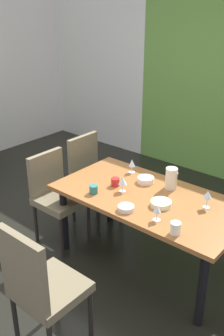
{
  "coord_description": "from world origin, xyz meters",
  "views": [
    {
      "loc": [
        2.38,
        -1.97,
        2.31
      ],
      "look_at": [
        0.3,
        0.48,
        0.85
      ],
      "focal_mm": 40.0,
      "sensor_mm": 36.0,
      "label": 1
    }
  ],
  "objects": [
    {
      "name": "wine_glass_right",
      "position": [
        0.34,
        0.74,
        0.82
      ],
      "size": [
        0.07,
        0.07,
        0.14
      ],
      "color": "silver",
      "rests_on": "dining_table"
    },
    {
      "name": "back_panel_interior",
      "position": [
        -1.89,
        2.68,
        1.33
      ],
      "size": [
        1.96,
        0.1,
        2.66
      ],
      "primitive_type": "cube",
      "color": "silver",
      "rests_on": "ground_plane"
    },
    {
      "name": "chair_left_far",
      "position": [
        -0.19,
        0.71,
        0.55
      ],
      "size": [
        0.45,
        0.44,
        0.97
      ],
      "rotation": [
        0.0,
        0.0,
        -1.57
      ],
      "color": "#6F644B",
      "rests_on": "ground_plane"
    },
    {
      "name": "chair_head_near",
      "position": [
        0.76,
        -0.8,
        0.57
      ],
      "size": [
        0.44,
        0.44,
        1.02
      ],
      "color": "#6F644B",
      "rests_on": "ground_plane"
    },
    {
      "name": "wine_glass_north",
      "position": [
        1.03,
        0.16,
        0.82
      ],
      "size": [
        0.06,
        0.06,
        0.13
      ],
      "color": "silver",
      "rests_on": "dining_table"
    },
    {
      "name": "wine_glass_west",
      "position": [
        1.23,
        0.59,
        0.84
      ],
      "size": [
        0.07,
        0.07,
        0.15
      ],
      "color": "silver",
      "rests_on": "dining_table"
    },
    {
      "name": "cup_near_shelf",
      "position": [
        0.35,
        0.17,
        0.76
      ],
      "size": [
        0.08,
        0.08,
        0.07
      ],
      "primitive_type": "cylinder",
      "color": "#2C7270",
      "rests_on": "dining_table"
    },
    {
      "name": "serving_bowl_near_window",
      "position": [
        0.75,
        0.12,
        0.75
      ],
      "size": [
        0.14,
        0.14,
        0.04
      ],
      "primitive_type": "cylinder",
      "color": "silver",
      "rests_on": "dining_table"
    },
    {
      "name": "serving_bowl_left",
      "position": [
        0.58,
        0.65,
        0.75
      ],
      "size": [
        0.16,
        0.16,
        0.05
      ],
      "primitive_type": "cylinder",
      "color": "white",
      "rests_on": "dining_table"
    },
    {
      "name": "chair_left_near",
      "position": [
        -0.19,
        0.18,
        0.54
      ],
      "size": [
        0.45,
        0.44,
        0.94
      ],
      "rotation": [
        0.0,
        0.0,
        -1.57
      ],
      "color": "#6F644B",
      "rests_on": "ground_plane"
    },
    {
      "name": "ground_plane",
      "position": [
        0.0,
        0.0,
        -0.01
      ],
      "size": [
        5.74,
        5.46,
        0.02
      ],
      "primitive_type": "cube",
      "color": "black"
    },
    {
      "name": "cup_corner",
      "position": [
        1.23,
        0.1,
        0.77
      ],
      "size": [
        0.08,
        0.08,
        0.09
      ],
      "primitive_type": "cylinder",
      "color": "white",
      "rests_on": "dining_table"
    },
    {
      "name": "dining_table",
      "position": [
        0.75,
        0.45,
        0.64
      ],
      "size": [
        1.69,
        0.89,
        0.72
      ],
      "color": "#965D2F",
      "rests_on": "ground_plane"
    },
    {
      "name": "pitcher_front",
      "position": [
        0.82,
        0.7,
        0.83
      ],
      "size": [
        0.12,
        0.11,
        0.2
      ],
      "color": "beige",
      "rests_on": "dining_table"
    },
    {
      "name": "serving_bowl_south",
      "position": [
        0.93,
        0.37,
        0.75
      ],
      "size": [
        0.18,
        0.18,
        0.05
      ],
      "primitive_type": "cylinder",
      "color": "white",
      "rests_on": "dining_table"
    },
    {
      "name": "wine_glass_east",
      "position": [
        0.52,
        0.36,
        0.83
      ],
      "size": [
        0.08,
        0.08,
        0.14
      ],
      "color": "silver",
      "rests_on": "dining_table"
    },
    {
      "name": "cup_center",
      "position": [
        0.4,
        0.41,
        0.76
      ],
      "size": [
        0.08,
        0.08,
        0.07
      ],
      "primitive_type": "cylinder",
      "color": "red",
      "rests_on": "dining_table"
    }
  ]
}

